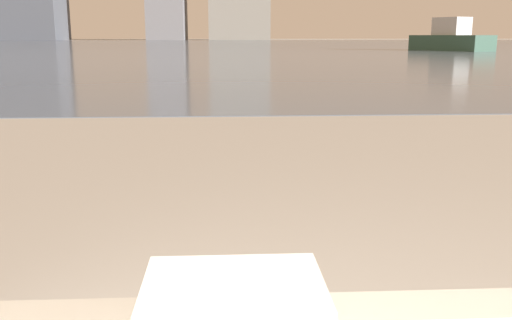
% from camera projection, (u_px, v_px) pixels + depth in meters
% --- Properties ---
extents(harbor_water, '(180.00, 110.00, 0.01)m').
position_uv_depth(harbor_water, '(223.00, 44.00, 60.61)').
color(harbor_water, slate).
rests_on(harbor_water, ground_plane).
extents(harbor_boat_0, '(4.04, 5.78, 2.06)m').
position_uv_depth(harbor_boat_0, '(451.00, 39.00, 36.01)').
color(harbor_boat_0, '#335647').
rests_on(harbor_boat_0, harbor_water).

